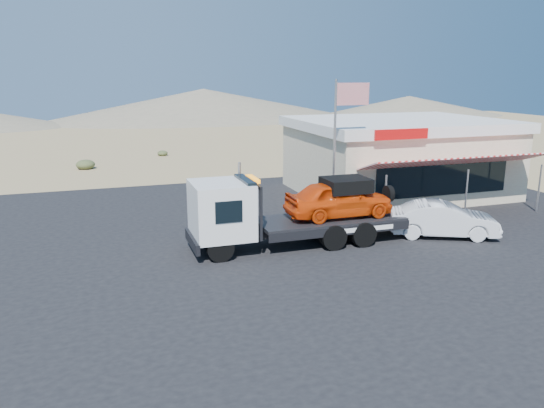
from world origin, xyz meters
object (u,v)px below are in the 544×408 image
object	(u,v)px
jerky_store	(397,156)
flagpole	(340,135)
white_sedan	(443,220)
tow_truck	(293,208)

from	to	relation	value
jerky_store	flagpole	xyz separation A→B (m)	(-5.57, -4.47, 1.77)
white_sedan	flagpole	xyz separation A→B (m)	(-3.06, 3.06, 3.07)
tow_truck	white_sedan	bearing A→B (deg)	-8.44
jerky_store	flagpole	bearing A→B (deg)	-141.21
tow_truck	flagpole	world-z (taller)	flagpole
tow_truck	flagpole	distance (m)	4.29
jerky_store	white_sedan	bearing A→B (deg)	-108.37
flagpole	white_sedan	bearing A→B (deg)	-45.01
white_sedan	flagpole	world-z (taller)	flagpole
tow_truck	flagpole	bearing A→B (deg)	37.29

